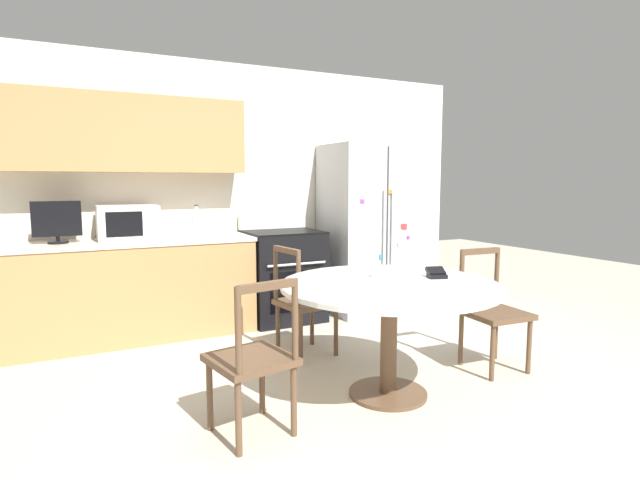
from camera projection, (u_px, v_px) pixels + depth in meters
ground_plane at (380, 417)px, 3.02m from camera, size 14.00×14.00×0.00m
back_wall at (214, 179)px, 5.02m from camera, size 5.20×0.44×2.60m
kitchen_counter at (134, 289)px, 4.49m from camera, size 2.14×0.64×0.90m
refrigerator at (368, 229)px, 5.46m from camera, size 0.92×0.75×1.81m
oven_range at (283, 275)px, 5.11m from camera, size 0.73×0.68×1.08m
microwave at (128, 222)px, 4.45m from camera, size 0.51×0.35×0.31m
countertop_tv at (57, 221)px, 4.16m from camera, size 0.38×0.16×0.36m
counter_bottle at (197, 225)px, 4.67m from camera, size 0.08×0.08×0.30m
dining_table at (389, 300)px, 3.26m from camera, size 1.43×1.43×0.76m
dining_chair_far at (304, 303)px, 4.06m from camera, size 0.48×0.48×0.90m
dining_chair_right at (493, 312)px, 3.77m from camera, size 0.45×0.45×0.90m
dining_chair_left at (253, 360)px, 2.76m from camera, size 0.49×0.49×0.90m
candle_glass at (376, 272)px, 3.44m from camera, size 0.08×0.08×0.08m
folded_napkin at (358, 281)px, 3.18m from camera, size 0.17×0.11×0.05m
wallet at (436, 274)px, 3.42m from camera, size 0.16×0.16×0.07m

